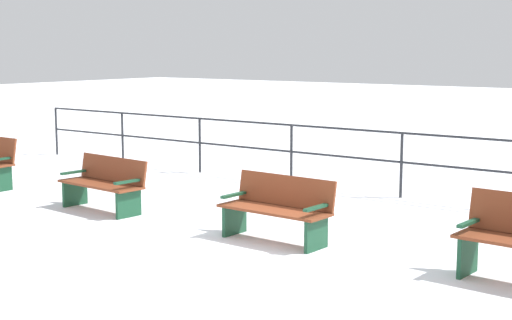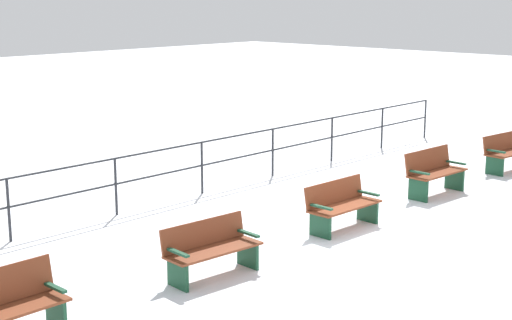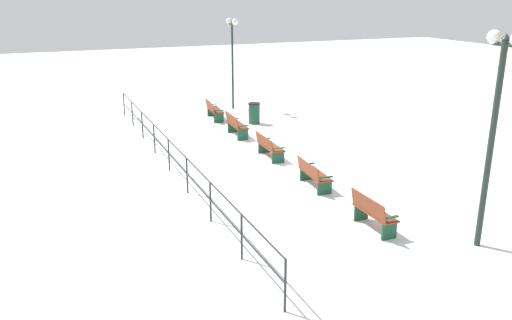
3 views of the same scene
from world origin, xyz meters
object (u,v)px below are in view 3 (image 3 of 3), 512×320
bench_nearest (373,212)px  bench_fourth (236,125)px  bench_third (269,146)px  lamppost_middle (232,40)px  bench_second (313,174)px  lamppost_near (497,104)px  trash_bin (254,113)px  bench_fifth (214,110)px

bench_nearest → bench_fourth: (0.02, 9.79, 0.01)m
bench_third → lamppost_middle: 9.13m
bench_second → lamppost_middle: (1.73, 11.70, 3.00)m
lamppost_near → bench_nearest: bearing=137.3°
trash_bin → bench_second: bearing=-100.2°
bench_fifth → lamppost_middle: bearing=54.7°
bench_nearest → trash_bin: bearing=82.8°
bench_second → lamppost_middle: size_ratio=0.35×
bench_nearest → bench_third: (0.07, 6.53, -0.04)m
bench_fifth → trash_bin: bearing=-39.8°
bench_second → lamppost_middle: lamppost_middle is taller
bench_fourth → trash_bin: (1.56, 1.78, -0.01)m
bench_nearest → lamppost_near: bearing=-42.1°
bench_nearest → bench_fourth: size_ratio=0.91×
bench_second → trash_bin: size_ratio=1.66×
lamppost_near → lamppost_middle: 16.66m
bench_second → trash_bin: (1.49, 8.30, 0.05)m
bench_fifth → lamppost_middle: 3.91m
bench_third → trash_bin: 5.27m
bench_nearest → bench_third: size_ratio=0.92×
bench_third → bench_fourth: 3.26m
lamppost_near → trash_bin: (-0.24, 13.26, -2.95)m
bench_fifth → trash_bin: (1.44, -1.49, 0.01)m
bench_third → lamppost_near: 8.91m
bench_second → bench_fifth: bench_fifth is taller
lamppost_middle → lamppost_near: bearing=-90.0°
bench_fourth → bench_fifth: (0.12, 3.27, -0.03)m
lamppost_near → bench_fifth: bearing=96.5°
bench_second → bench_third: (-0.03, 3.26, 0.01)m
lamppost_middle → trash_bin: size_ratio=4.74×
bench_fifth → bench_nearest: bearing=-84.6°
bench_second → bench_fifth: bearing=94.4°
bench_third → bench_fifth: 6.53m
bench_third → trash_bin: bearing=75.3°
bench_second → bench_fifth: size_ratio=0.92×
bench_fifth → bench_fourth: bearing=-86.1°
bench_nearest → trash_bin: 11.68m
bench_second → lamppost_near: (1.73, -4.95, 2.99)m
bench_fifth → lamppost_middle: lamppost_middle is taller
bench_fourth → bench_nearest: bearing=-87.1°
bench_second → lamppost_middle: 12.20m
bench_fourth → bench_second: bearing=-86.3°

